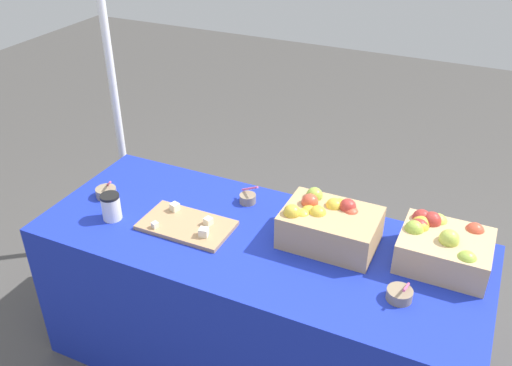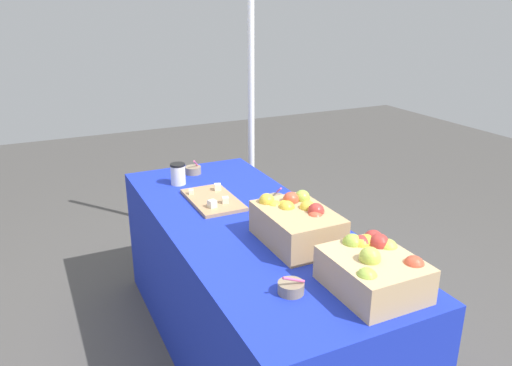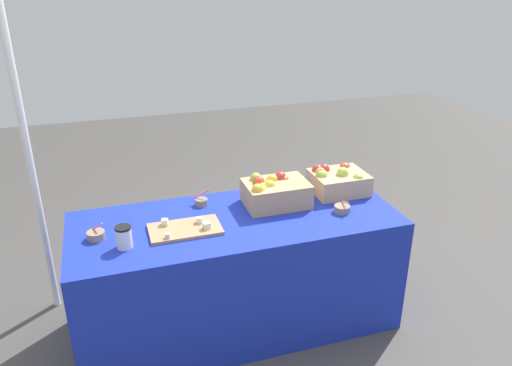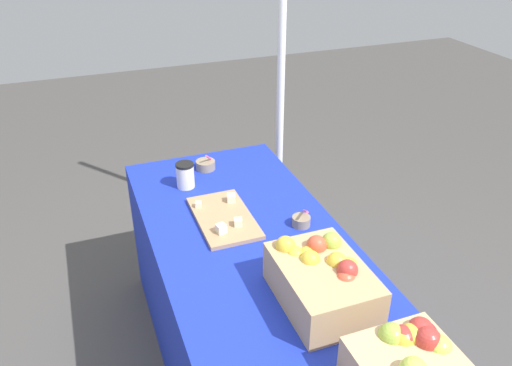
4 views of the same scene
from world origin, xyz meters
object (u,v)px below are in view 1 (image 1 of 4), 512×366
apple_crate_middle (329,224)px  coffee_cup (111,207)px  sample_bowl_near (248,198)px  apple_crate_left (441,245)px  sample_bowl_mid (400,294)px  sample_bowl_far (106,192)px  tent_pole (112,82)px  cutting_board_front (187,225)px

apple_crate_middle → coffee_cup: size_ratio=3.17×
apple_crate_middle → sample_bowl_near: bearing=163.4°
apple_crate_left → sample_bowl_mid: size_ratio=3.60×
apple_crate_left → sample_bowl_far: size_ratio=3.56×
sample_bowl_near → tent_pole: tent_pole is taller
sample_bowl_near → coffee_cup: 0.61m
apple_crate_left → apple_crate_middle: apple_crate_middle is taller
apple_crate_middle → sample_bowl_far: apple_crate_middle is taller
apple_crate_left → sample_bowl_near: (-0.87, 0.07, -0.06)m
coffee_cup → sample_bowl_far: bearing=135.8°
apple_crate_left → sample_bowl_far: bearing=-173.6°
apple_crate_left → coffee_cup: bearing=-167.4°
apple_crate_middle → tent_pole: size_ratio=0.18×
cutting_board_front → tent_pole: size_ratio=0.18×
sample_bowl_near → sample_bowl_mid: sample_bowl_near is taller
sample_bowl_mid → coffee_cup: bearing=-179.0°
tent_pole → coffee_cup: bearing=-55.2°
sample_bowl_mid → tent_pole: 1.88m
apple_crate_left → sample_bowl_near: bearing=175.5°
sample_bowl_mid → sample_bowl_far: size_ratio=0.99×
sample_bowl_mid → sample_bowl_far: sample_bowl_far is taller
sample_bowl_mid → coffee_cup: (-1.26, -0.02, 0.04)m
apple_crate_middle → tent_pole: bearing=162.7°
tent_pole → sample_bowl_near: bearing=-17.7°
sample_bowl_near → coffee_cup: bearing=-142.6°
apple_crate_left → sample_bowl_near: 0.87m
apple_crate_left → sample_bowl_mid: (-0.09, -0.28, -0.06)m
apple_crate_middle → tent_pole: tent_pole is taller
sample_bowl_near → cutting_board_front: bearing=-118.0°
sample_bowl_far → apple_crate_left: bearing=6.4°
sample_bowl_mid → coffee_cup: size_ratio=0.78×
apple_crate_left → tent_pole: bearing=168.5°
apple_crate_middle → cutting_board_front: bearing=-164.6°
cutting_board_front → sample_bowl_far: 0.47m
apple_crate_middle → coffee_cup: (-0.91, -0.24, -0.02)m
cutting_board_front → coffee_cup: (-0.33, -0.08, 0.05)m
sample_bowl_near → coffee_cup: coffee_cup is taller
cutting_board_front → sample_bowl_near: bearing=62.0°
apple_crate_left → apple_crate_middle: (-0.44, -0.06, 0.00)m
sample_bowl_far → apple_crate_middle: bearing=5.8°
sample_bowl_near → sample_bowl_far: bearing=-159.4°
coffee_cup → apple_crate_left: bearing=12.6°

